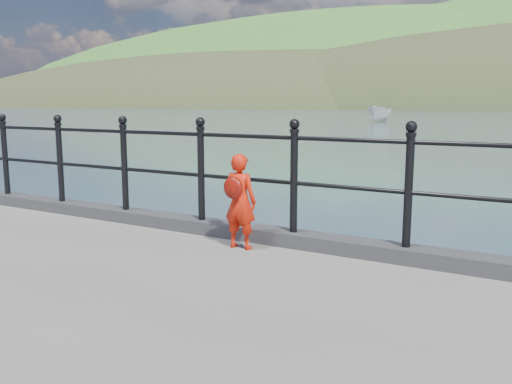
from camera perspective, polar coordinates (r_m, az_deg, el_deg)
The scene contains 5 objects.
ground at distance 6.56m, azimuth -0.39°, elevation -13.11°, with size 600.00×600.00×0.00m, color #2D4251.
kerb at distance 6.10m, azimuth -1.13°, elevation -4.21°, with size 60.00×0.30×0.15m, color #28282B.
railing at distance 5.97m, azimuth -1.15°, elevation 2.80°, with size 18.11×0.11×1.20m.
child at distance 5.60m, azimuth -1.74°, elevation -0.91°, with size 0.37×0.31×1.00m.
launch_white at distance 69.92m, azimuth 12.93°, elevation 8.01°, with size 2.04×5.42×2.09m, color silver.
Camera 1 is at (3.09, -5.21, 2.51)m, focal length 38.00 mm.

